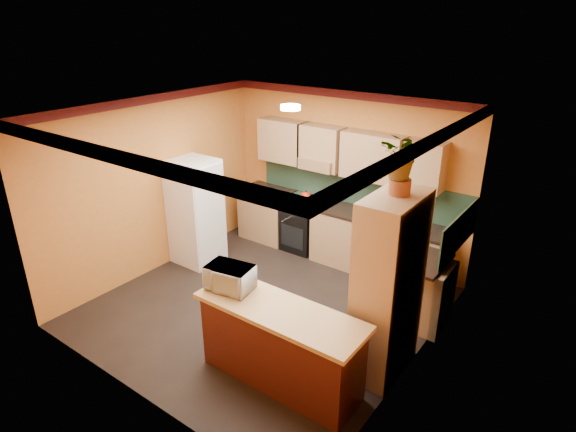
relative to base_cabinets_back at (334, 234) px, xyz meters
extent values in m
plane|color=black|center=(-0.01, -1.80, -0.44)|extent=(4.20, 4.20, 0.00)
cube|color=white|center=(-0.01, -1.80, 2.26)|extent=(4.20, 4.20, 0.04)
cube|color=#CC7536|center=(-0.01, 0.30, 0.91)|extent=(4.20, 0.04, 2.70)
cube|color=#CC7536|center=(-0.01, -3.90, 0.91)|extent=(4.20, 0.04, 2.70)
cube|color=#CC7536|center=(-2.11, -1.80, 0.91)|extent=(0.04, 4.20, 2.70)
cube|color=#CC7536|center=(2.09, -1.80, 0.91)|extent=(0.04, 4.20, 2.70)
cube|color=#1E372C|center=(0.24, 0.29, 0.75)|extent=(3.70, 0.02, 0.53)
cube|color=#1E372C|center=(2.08, -0.40, 0.75)|extent=(0.02, 1.40, 0.53)
cube|color=tan|center=(0.09, 0.13, 1.36)|extent=(3.10, 0.34, 0.70)
cylinder|color=white|center=(-0.01, -1.20, 2.22)|extent=(0.26, 0.26, 0.06)
cube|color=tan|center=(0.00, 0.00, 0.00)|extent=(3.65, 0.60, 0.88)
cube|color=black|center=(0.00, 0.00, 0.46)|extent=(3.65, 0.62, 0.04)
cube|color=black|center=(-0.62, 0.00, 0.02)|extent=(0.58, 0.58, 0.91)
cube|color=silver|center=(0.78, 0.00, 0.50)|extent=(0.48, 0.40, 0.03)
cube|color=tan|center=(1.79, -0.89, 0.00)|extent=(0.60, 0.80, 0.88)
cube|color=black|center=(1.79, -0.89, 0.46)|extent=(0.62, 0.80, 0.04)
cube|color=white|center=(-1.76, -1.35, 0.41)|extent=(0.68, 0.66, 1.70)
cube|color=tan|center=(1.84, -1.96, 0.61)|extent=(0.48, 0.90, 2.10)
cylinder|color=brown|center=(1.84, -1.91, 1.74)|extent=(0.22, 0.22, 0.16)
imported|color=tan|center=(1.84, -1.91, 2.05)|extent=(0.48, 0.44, 0.46)
cube|color=#512013|center=(1.04, -2.84, 0.00)|extent=(1.80, 0.55, 0.88)
cube|color=tan|center=(1.04, -2.84, 0.47)|extent=(1.90, 0.65, 0.05)
imported|color=white|center=(0.35, -2.84, 0.63)|extent=(0.56, 0.42, 0.28)
camera|label=1|loc=(3.59, -6.19, 3.32)|focal=30.00mm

